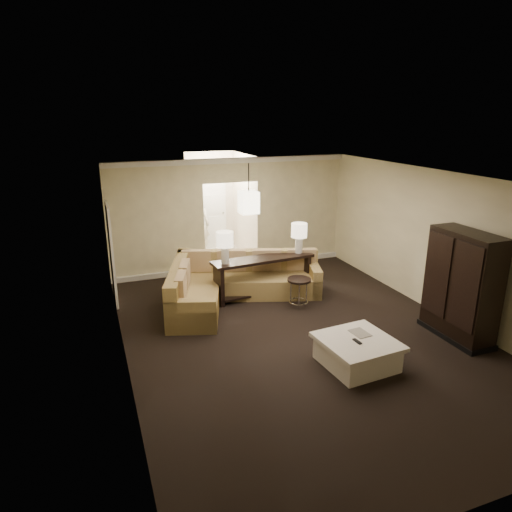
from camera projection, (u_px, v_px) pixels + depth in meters
name	position (u px, v px, depth m)	size (l,w,h in m)	color
ground	(300.00, 336.00, 8.19)	(8.00, 8.00, 0.00)	black
wall_back	(231.00, 215.00, 11.34)	(6.00, 0.04, 2.80)	beige
wall_front	(494.00, 389.00, 4.20)	(6.00, 0.04, 2.80)	beige
wall_left	(120.00, 284.00, 6.76)	(0.04, 8.00, 2.80)	beige
wall_right	(443.00, 245.00, 8.78)	(0.04, 8.00, 2.80)	beige
ceiling	(305.00, 180.00, 7.35)	(6.00, 8.00, 0.02)	silver
crown_molding	(231.00, 161.00, 10.89)	(6.00, 0.10, 0.12)	silver
baseboard	(233.00, 266.00, 11.70)	(6.00, 0.10, 0.12)	silver
side_door	(112.00, 254.00, 9.38)	(0.05, 0.90, 2.10)	white
foyer	(217.00, 209.00, 12.57)	(1.44, 2.02, 2.80)	white
sectional_sofa	(231.00, 284.00, 9.64)	(3.70, 2.66, 0.93)	brown
coffee_table	(357.00, 352.00, 7.19)	(1.19, 1.19, 0.46)	white
console_table	(263.00, 273.00, 9.84)	(2.29, 0.69, 0.87)	black
armoire	(461.00, 288.00, 7.90)	(0.58, 1.35, 1.94)	black
drink_table	(299.00, 287.00, 9.31)	(0.49, 0.49, 0.61)	black
table_lamp_left	(225.00, 242.00, 9.25)	(0.35, 0.35, 0.67)	silver
table_lamp_right	(299.00, 233.00, 9.96)	(0.35, 0.35, 0.67)	silver
pendant_light	(249.00, 202.00, 10.01)	(0.38, 0.38, 1.09)	black
person	(199.00, 222.00, 12.77)	(0.64, 0.43, 1.78)	beige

